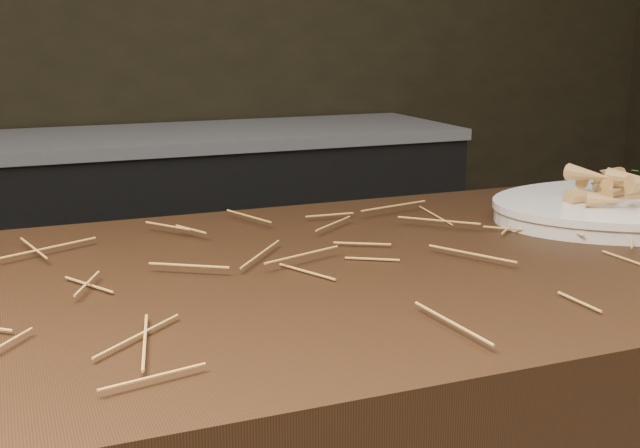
{
  "coord_description": "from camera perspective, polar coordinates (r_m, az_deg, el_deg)",
  "views": [
    {
      "loc": [
        -0.36,
        -0.58,
        1.19
      ],
      "look_at": [
        -0.02,
        0.28,
        0.96
      ],
      "focal_mm": 45.0,
      "sensor_mm": 36.0,
      "label": 1
    }
  ],
  "objects": [
    {
      "name": "back_counter",
      "position": [
        2.94,
        -8.14,
        -1.54
      ],
      "size": [
        1.82,
        0.62,
        0.84
      ],
      "color": "black",
      "rests_on": "ground"
    },
    {
      "name": "straw_bedding",
      "position": [
        0.99,
        0.47,
        -2.55
      ],
      "size": [
        1.4,
        0.6,
        0.02
      ],
      "primitive_type": null,
      "color": "#B07730",
      "rests_on": "main_counter"
    }
  ]
}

